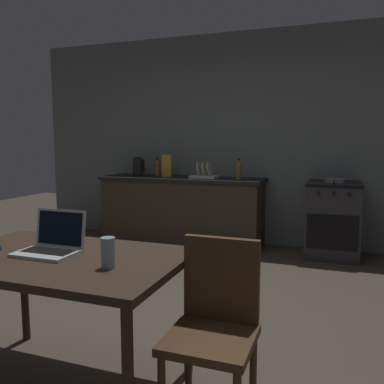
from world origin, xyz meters
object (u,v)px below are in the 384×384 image
Objects in this scene: stove_oven at (333,220)px; bottle at (239,170)px; frying_pan at (334,180)px; cereal_box at (167,166)px; chair at (215,319)px; electric_kettle at (138,167)px; dining_table at (61,269)px; laptop at (51,245)px; dish_rack at (204,174)px; bottle_b at (157,167)px; drinking_glass at (108,253)px.

stove_oven is 1.25m from bottle.
bottle is at bearing -178.91° from frying_pan.
frying_pan is at bearing -93.42° from stove_oven.
frying_pan is 2.12m from cereal_box.
electric_kettle is at bearing 129.26° from chair.
dining_table is 4.08× the size of laptop.
bottle is at bearing -6.14° from dish_rack.
bottle_b is (-0.87, 3.26, 0.21)m from laptop.
bottle reaches higher than dish_rack.
dining_table is at bearing -76.38° from cereal_box.
bottle_b is (-2.28, 0.11, 0.09)m from frying_pan.
electric_kettle reaches higher than drinking_glass.
laptop is 0.76× the size of frying_pan.
stove_oven is 0.68× the size of dining_table.
stove_oven is at bearing -0.61° from cereal_box.
bottle_b is (-2.28, 0.08, 0.56)m from stove_oven.
cereal_box reaches higher than drinking_glass.
stove_oven is 3.03× the size of cereal_box.
bottle reaches higher than frying_pan.
bottle is 1.00m from cereal_box.
stove_oven is at bearing -0.06° from electric_kettle.
drinking_glass is (0.14, -3.25, -0.18)m from bottle.
dish_rack reaches higher than chair.
bottle is (0.29, 3.13, 0.21)m from laptop.
dish_rack is (-1.10, 3.17, 0.42)m from chair.
dish_rack is at bearing 178.96° from frying_pan.
bottle is 0.61× the size of frying_pan.
chair is 3.45× the size of bottle.
cereal_box reaches higher than laptop.
bottle is at bearing 107.85° from chair.
drinking_glass is at bearing -87.61° from bottle.
chair is 5.93× the size of drinking_glass.
drinking_glass is at bearing -64.78° from electric_kettle.
stove_oven reaches higher than dining_table.
dish_rack reaches higher than dining_table.
laptop reaches higher than dining_table.
dining_table is at bearing -112.81° from frying_pan.
electric_kettle reaches higher than frying_pan.
frying_pan is (1.41, 3.15, 0.12)m from laptop.
bottle is 0.75× the size of dish_rack.
frying_pan is 3.41m from drinking_glass.
electric_kettle is 1.42m from bottle.
laptop is at bearing -173.15° from chair.
drinking_glass is (0.35, -0.10, 0.15)m from dining_table.
dining_table is at bearing -73.88° from bottle_b.
dining_table is 0.14m from laptop.
chair is (-0.49, -3.17, 0.07)m from stove_oven.
electric_kettle reaches higher than chair.
bottle is 0.47m from dish_rack.
laptop is 3.38m from electric_kettle.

